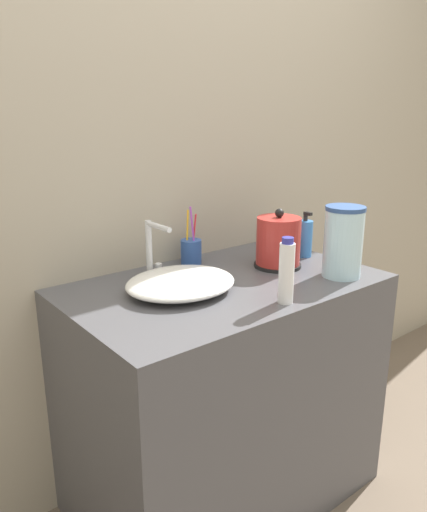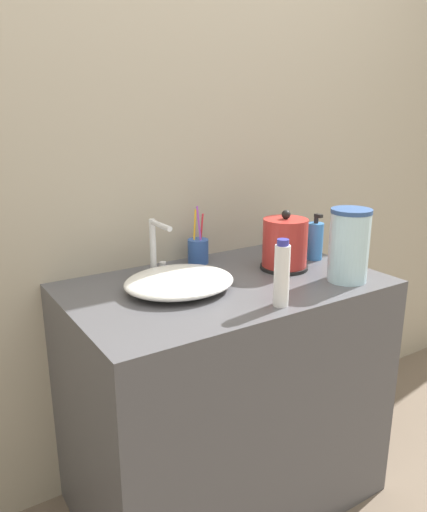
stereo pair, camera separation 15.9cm
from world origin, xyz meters
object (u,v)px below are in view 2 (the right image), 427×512
faucet (156,245)px  shampoo_bottle (282,274)px  lotion_bottle (315,241)px  water_pitcher (349,245)px  toothbrush_cup (198,250)px  electric_kettle (285,246)px

faucet → shampoo_bottle: shampoo_bottle is taller
lotion_bottle → water_pitcher: water_pitcher is taller
toothbrush_cup → lotion_bottle: size_ratio=1.23×
electric_kettle → toothbrush_cup: 0.32m
faucet → lotion_bottle: (0.59, -0.15, -0.04)m
shampoo_bottle → water_pitcher: bearing=8.7°
toothbrush_cup → shampoo_bottle: bearing=-91.7°
water_pitcher → lotion_bottle: bearing=70.7°
electric_kettle → shampoo_bottle: size_ratio=1.07×
electric_kettle → toothbrush_cup: size_ratio=0.98×
electric_kettle → shampoo_bottle: (-0.24, -0.26, 0.01)m
electric_kettle → lotion_bottle: 0.18m
faucet → lotion_bottle: faucet is taller
shampoo_bottle → water_pitcher: water_pitcher is taller
shampoo_bottle → lotion_bottle: bearing=35.3°
toothbrush_cup → electric_kettle: bearing=-45.6°
lotion_bottle → water_pitcher: 0.26m
faucet → water_pitcher: size_ratio=0.81×
lotion_bottle → electric_kettle: bearing=-170.4°
shampoo_bottle → faucet: bearing=112.3°
faucet → lotion_bottle: bearing=-13.9°
faucet → lotion_bottle: 0.61m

